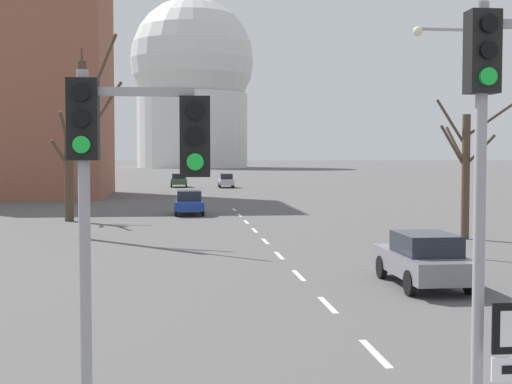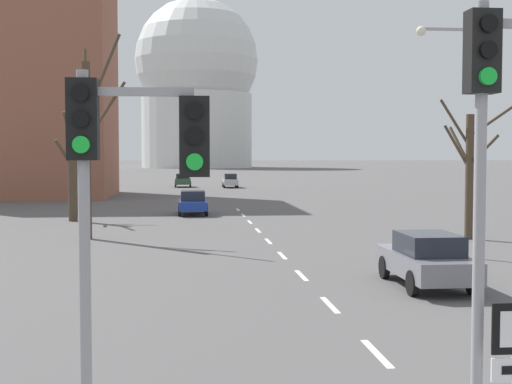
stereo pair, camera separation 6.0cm
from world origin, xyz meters
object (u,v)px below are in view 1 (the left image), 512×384
(sedan_near_right, at_px, (424,259))
(sedan_mid_centre, at_px, (189,202))
(traffic_signal_near_left, at_px, (123,172))
(sedan_far_left, at_px, (179,180))
(sedan_near_left, at_px, (226,181))
(street_lamp_right, at_px, (465,117))

(sedan_near_right, relative_size, sedan_mid_centre, 1.07)
(traffic_signal_near_left, xyz_separation_m, sedan_far_left, (0.62, 75.08, -2.89))
(traffic_signal_near_left, relative_size, sedan_near_right, 1.10)
(sedan_near_left, relative_size, sedan_near_right, 0.99)
(sedan_near_left, height_order, sedan_mid_centre, sedan_near_left)
(street_lamp_right, bearing_deg, sedan_near_left, 95.16)
(sedan_near_right, relative_size, sedan_far_left, 1.16)
(street_lamp_right, bearing_deg, sedan_mid_centre, 115.78)
(street_lamp_right, relative_size, sedan_near_right, 1.91)
(sedan_mid_centre, bearing_deg, sedan_far_left, 91.01)
(sedan_near_right, bearing_deg, sedan_far_left, 96.49)
(traffic_signal_near_left, bearing_deg, sedan_far_left, 89.53)
(street_lamp_right, bearing_deg, sedan_near_right, -123.02)
(sedan_near_left, bearing_deg, sedan_mid_centre, -97.49)
(traffic_signal_near_left, height_order, street_lamp_right, street_lamp_right)
(sedan_near_left, bearing_deg, sedan_near_right, -88.34)
(street_lamp_right, xyz_separation_m, sedan_far_left, (-10.54, 58.31, -4.45))
(traffic_signal_near_left, relative_size, street_lamp_right, 0.57)
(street_lamp_right, relative_size, sedan_far_left, 2.22)
(traffic_signal_near_left, distance_m, sedan_far_left, 75.14)
(street_lamp_right, relative_size, sedan_mid_centre, 2.04)
(sedan_far_left, bearing_deg, sedan_near_right, -83.51)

